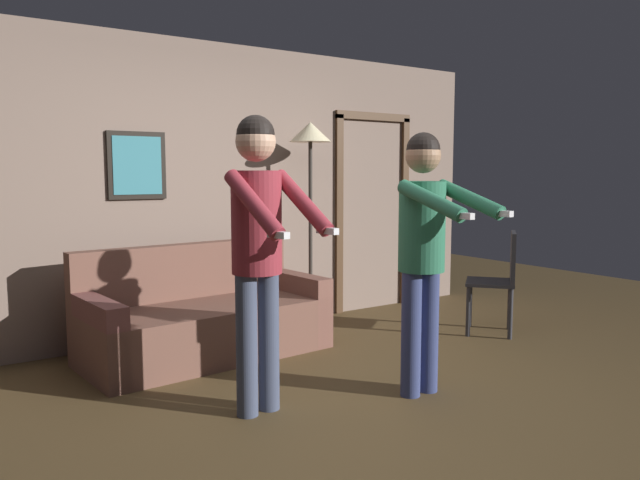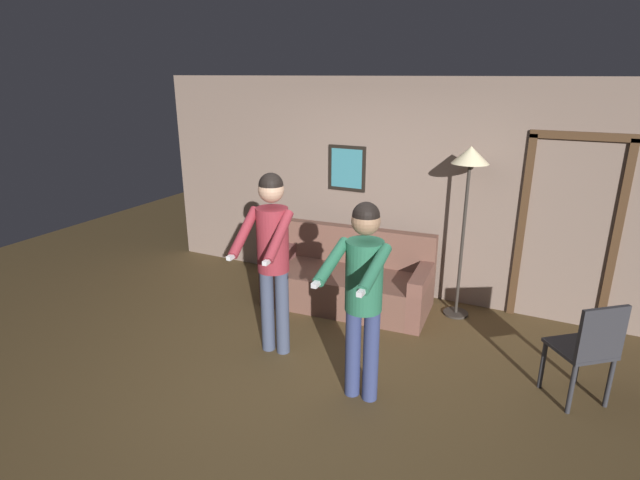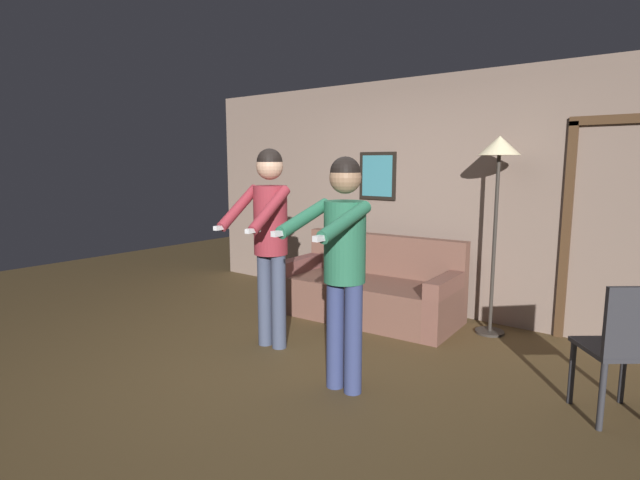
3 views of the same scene
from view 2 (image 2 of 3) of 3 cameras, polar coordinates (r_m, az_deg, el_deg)
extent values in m
plane|color=brown|center=(4.74, -1.57, -15.14)|extent=(12.00, 12.00, 0.00)
cube|color=#816C5E|center=(6.12, 7.97, 5.81)|extent=(6.40, 0.06, 2.60)
cube|color=black|center=(6.22, 3.10, 8.19)|extent=(0.49, 0.02, 0.56)
cube|color=teal|center=(6.21, 3.05, 8.17)|extent=(0.41, 0.01, 0.48)
cube|color=#4C331E|center=(5.86, 22.02, 1.22)|extent=(0.08, 0.04, 2.04)
cube|color=#4C331E|center=(5.88, 30.72, -0.02)|extent=(0.08, 0.04, 2.04)
cube|color=#4C331E|center=(5.66, 27.86, 10.47)|extent=(0.98, 0.04, 0.08)
cube|color=brown|center=(5.92, 3.14, -5.59)|extent=(1.96, 0.98, 0.42)
cube|color=brown|center=(6.08, 4.31, -0.57)|extent=(1.91, 0.27, 0.45)
cube|color=brown|center=(6.20, -4.48, -3.67)|extent=(0.22, 0.86, 0.58)
cube|color=brown|center=(5.70, 11.49, -6.10)|extent=(0.22, 0.86, 0.58)
cylinder|color=#332D28|center=(6.00, 15.23, -8.05)|extent=(0.28, 0.28, 0.02)
cylinder|color=#332D28|center=(5.67, 15.96, -0.17)|extent=(0.04, 0.04, 1.71)
cone|color=#F9EAB7|center=(5.45, 16.84, 9.29)|extent=(0.39, 0.39, 0.18)
cylinder|color=#3F4860|center=(4.95, -6.02, -7.94)|extent=(0.13, 0.13, 0.86)
cylinder|color=#3F4860|center=(4.89, -4.32, -8.25)|extent=(0.13, 0.13, 0.86)
cylinder|color=maroon|center=(4.64, -5.43, 0.04)|extent=(0.30, 0.30, 0.61)
sphere|color=tan|center=(4.51, -5.61, 5.74)|extent=(0.24, 0.24, 0.24)
sphere|color=black|center=(4.50, -5.63, 6.25)|extent=(0.22, 0.22, 0.22)
cylinder|color=maroon|center=(4.49, -8.66, 0.92)|extent=(0.14, 0.50, 0.38)
cube|color=white|center=(4.36, -9.96, -1.81)|extent=(0.05, 0.15, 0.04)
cylinder|color=maroon|center=(4.34, -4.72, 0.46)|extent=(0.14, 0.50, 0.38)
cube|color=white|center=(4.20, -5.94, -2.39)|extent=(0.05, 0.15, 0.04)
cylinder|color=navy|center=(4.30, 3.78, -12.59)|extent=(0.13, 0.13, 0.82)
cylinder|color=navy|center=(4.25, 5.84, -13.04)|extent=(0.13, 0.13, 0.82)
cylinder|color=#286B4C|center=(3.96, 5.07, -4.11)|extent=(0.30, 0.30, 0.58)
sphere|color=#9E7556|center=(3.80, 5.26, 2.20)|extent=(0.23, 0.23, 0.23)
sphere|color=black|center=(3.79, 5.28, 2.77)|extent=(0.21, 0.21, 0.21)
cylinder|color=#286B4C|center=(3.74, 1.39, -2.42)|extent=(0.10, 0.52, 0.24)
cube|color=white|center=(3.56, -0.23, -4.87)|extent=(0.04, 0.15, 0.04)
cylinder|color=#286B4C|center=(3.62, 6.31, -3.23)|extent=(0.10, 0.52, 0.24)
cube|color=white|center=(3.44, 4.91, -5.82)|extent=(0.04, 0.15, 0.04)
cylinder|color=#2D2D33|center=(5.08, 27.41, -12.04)|extent=(0.04, 0.04, 0.45)
cylinder|color=#2D2D33|center=(4.86, 24.08, -12.89)|extent=(0.04, 0.04, 0.45)
cylinder|color=#2D2D33|center=(4.86, 30.16, -13.94)|extent=(0.04, 0.04, 0.45)
cylinder|color=#2D2D33|center=(4.63, 26.79, -14.96)|extent=(0.04, 0.04, 0.45)
cube|color=#2D2D33|center=(4.74, 27.54, -10.95)|extent=(0.59, 0.59, 0.03)
cube|color=#2D2D33|center=(4.51, 29.54, -9.33)|extent=(0.35, 0.29, 0.45)
camera|label=1|loc=(4.30, -53.97, -5.20)|focal=35.00mm
camera|label=3|loc=(1.34, 62.24, -39.80)|focal=28.00mm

